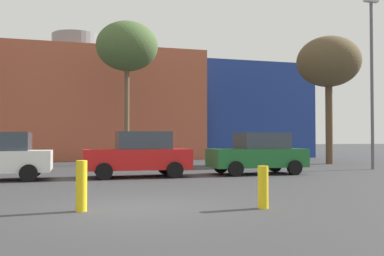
{
  "coord_description": "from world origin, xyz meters",
  "views": [
    {
      "loc": [
        -1.41,
        -9.61,
        1.58
      ],
      "look_at": [
        3.98,
        9.65,
        2.09
      ],
      "focal_mm": 39.18,
      "sensor_mm": 36.0,
      "label": 1
    }
  ],
  "objects_px": {
    "bare_tree_0": "(127,47)",
    "parked_car_3": "(258,154)",
    "bollard_yellow_0": "(263,187)",
    "parked_car_2": "(139,154)",
    "bollard_yellow_1": "(81,186)",
    "bare_tree_1": "(329,63)",
    "street_lamp": "(372,73)"
  },
  "relations": [
    {
      "from": "bare_tree_0",
      "to": "parked_car_3",
      "type": "bearing_deg",
      "value": -59.71
    },
    {
      "from": "bollard_yellow_0",
      "to": "parked_car_2",
      "type": "bearing_deg",
      "value": 100.52
    },
    {
      "from": "bare_tree_0",
      "to": "bollard_yellow_1",
      "type": "height_order",
      "value": "bare_tree_0"
    },
    {
      "from": "parked_car_3",
      "to": "bollard_yellow_0",
      "type": "distance_m",
      "value": 9.34
    },
    {
      "from": "bare_tree_1",
      "to": "street_lamp",
      "type": "relative_size",
      "value": 0.9
    },
    {
      "from": "bare_tree_1",
      "to": "street_lamp",
      "type": "bearing_deg",
      "value": -96.87
    },
    {
      "from": "bollard_yellow_0",
      "to": "bare_tree_0",
      "type": "bearing_deg",
      "value": 93.69
    },
    {
      "from": "parked_car_2",
      "to": "parked_car_3",
      "type": "xyz_separation_m",
      "value": [
        5.37,
        -0.0,
        -0.01
      ]
    },
    {
      "from": "bare_tree_0",
      "to": "parked_car_2",
      "type": "bearing_deg",
      "value": -93.41
    },
    {
      "from": "bare_tree_0",
      "to": "bare_tree_1",
      "type": "relative_size",
      "value": 1.09
    },
    {
      "from": "parked_car_3",
      "to": "bollard_yellow_1",
      "type": "xyz_separation_m",
      "value": [
        -7.76,
        -7.82,
        -0.36
      ]
    },
    {
      "from": "bare_tree_0",
      "to": "bollard_yellow_0",
      "type": "distance_m",
      "value": 18.19
    },
    {
      "from": "bollard_yellow_0",
      "to": "bollard_yellow_1",
      "type": "xyz_separation_m",
      "value": [
        -3.97,
        0.71,
        0.07
      ]
    },
    {
      "from": "bare_tree_0",
      "to": "bollard_yellow_1",
      "type": "xyz_separation_m",
      "value": [
        -2.89,
        -16.16,
        -6.64
      ]
    },
    {
      "from": "parked_car_2",
      "to": "bollard_yellow_1",
      "type": "relative_size",
      "value": 3.91
    },
    {
      "from": "bare_tree_1",
      "to": "bare_tree_0",
      "type": "bearing_deg",
      "value": 168.16
    },
    {
      "from": "bollard_yellow_0",
      "to": "street_lamp",
      "type": "xyz_separation_m",
      "value": [
        10.72,
        9.6,
        4.51
      ]
    },
    {
      "from": "parked_car_2",
      "to": "bollard_yellow_1",
      "type": "bearing_deg",
      "value": 73.01
    },
    {
      "from": "bare_tree_0",
      "to": "street_lamp",
      "type": "distance_m",
      "value": 14.04
    },
    {
      "from": "bare_tree_1",
      "to": "bollard_yellow_1",
      "type": "distance_m",
      "value": 21.23
    },
    {
      "from": "parked_car_2",
      "to": "street_lamp",
      "type": "bearing_deg",
      "value": -175.06
    },
    {
      "from": "parked_car_3",
      "to": "bare_tree_1",
      "type": "relative_size",
      "value": 0.53
    },
    {
      "from": "parked_car_2",
      "to": "bare_tree_0",
      "type": "distance_m",
      "value": 10.44
    },
    {
      "from": "bare_tree_0",
      "to": "bare_tree_1",
      "type": "height_order",
      "value": "bare_tree_0"
    },
    {
      "from": "parked_car_2",
      "to": "bollard_yellow_1",
      "type": "distance_m",
      "value": 8.19
    },
    {
      "from": "bare_tree_0",
      "to": "bollard_yellow_1",
      "type": "distance_m",
      "value": 17.71
    },
    {
      "from": "bollard_yellow_0",
      "to": "street_lamp",
      "type": "bearing_deg",
      "value": 41.84
    },
    {
      "from": "parked_car_2",
      "to": "parked_car_3",
      "type": "height_order",
      "value": "parked_car_2"
    },
    {
      "from": "parked_car_3",
      "to": "bare_tree_0",
      "type": "distance_m",
      "value": 11.51
    },
    {
      "from": "parked_car_2",
      "to": "bare_tree_0",
      "type": "xyz_separation_m",
      "value": [
        0.5,
        8.34,
        6.26
      ]
    },
    {
      "from": "bollard_yellow_1",
      "to": "street_lamp",
      "type": "height_order",
      "value": "street_lamp"
    },
    {
      "from": "street_lamp",
      "to": "bollard_yellow_0",
      "type": "bearing_deg",
      "value": -138.16
    }
  ]
}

